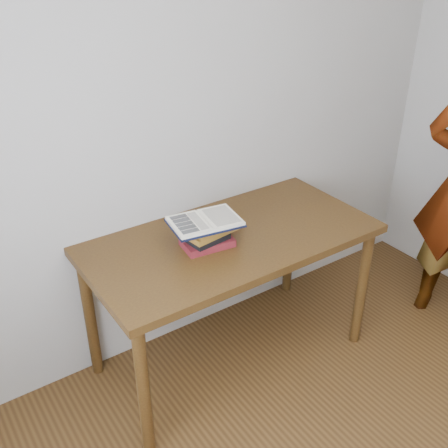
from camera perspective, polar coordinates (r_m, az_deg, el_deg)
desk at (r=2.73m, az=0.83°, el=-3.02°), size 1.51×0.75×0.81m
book_stack at (r=2.57m, az=-1.70°, el=-1.11°), size 0.29×0.20×0.13m
open_book at (r=2.53m, az=-2.08°, el=0.27°), size 0.37×0.28×0.03m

